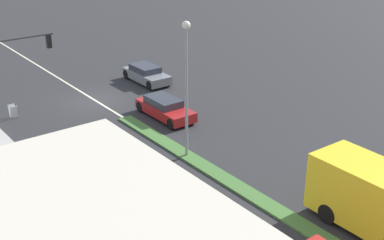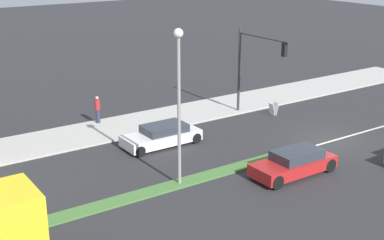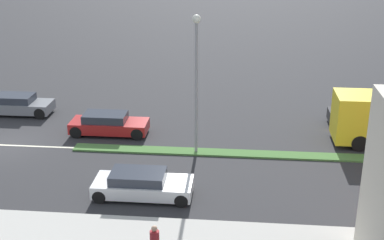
# 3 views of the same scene
# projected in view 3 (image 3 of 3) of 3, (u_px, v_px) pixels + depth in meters

# --- Properties ---
(ground_plane) EXTENTS (160.00, 160.00, 0.00)m
(ground_plane) POSITION_uv_depth(u_px,v_px,m) (332.00, 158.00, 28.33)
(ground_plane) COLOR #2B2B2D
(lane_marking_center) EXTENTS (0.16, 60.00, 0.01)m
(lane_marking_center) POSITION_uv_depth(u_px,v_px,m) (5.00, 145.00, 29.92)
(lane_marking_center) COLOR beige
(lane_marking_center) RESTS_ON ground
(street_lamp) EXTENTS (0.44, 0.44, 7.37)m
(street_lamp) POSITION_uv_depth(u_px,v_px,m) (196.00, 67.00, 27.27)
(street_lamp) COLOR gray
(street_lamp) RESTS_ON median_strip
(van_white) EXTENTS (1.86, 4.48, 1.20)m
(van_white) POSITION_uv_depth(u_px,v_px,m) (142.00, 184.00, 24.29)
(van_white) COLOR silver
(van_white) RESTS_ON ground
(hatchback_red) EXTENTS (1.77, 4.50, 1.27)m
(hatchback_red) POSITION_uv_depth(u_px,v_px,m) (108.00, 124.00, 31.27)
(hatchback_red) COLOR #AD1E1E
(hatchback_red) RESTS_ON ground
(suv_grey) EXTENTS (1.80, 4.29, 1.28)m
(suv_grey) POSITION_uv_depth(u_px,v_px,m) (18.00, 105.00, 34.46)
(suv_grey) COLOR slate
(suv_grey) RESTS_ON ground
(suv_black) EXTENTS (1.73, 3.96, 1.34)m
(suv_black) POSITION_uv_depth(u_px,v_px,m) (361.00, 115.00, 32.53)
(suv_black) COLOR black
(suv_black) RESTS_ON ground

